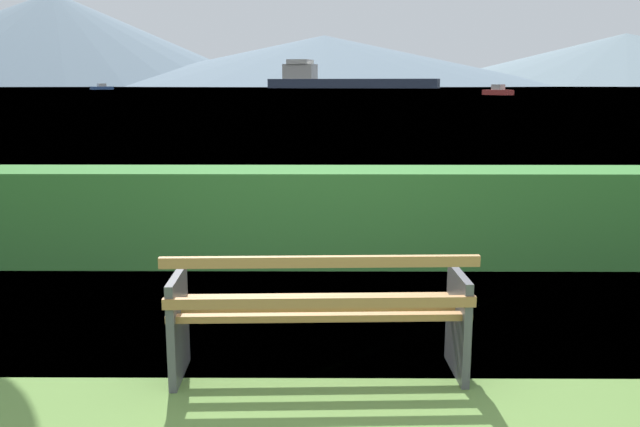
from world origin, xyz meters
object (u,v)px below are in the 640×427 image
Objects in this scene: park_bench at (319,313)px; fishing_boat_near at (498,91)px; cargo_ship_large at (339,80)px; sailboat_mid at (102,87)px.

fishing_boat_near is at bearing 75.20° from park_bench.
park_bench is 113.66m from fishing_boat_near.
park_bench is 282.27m from cargo_ship_large.
cargo_ship_large is 13.54× the size of fishing_boat_near.
fishing_boat_near is 144.34m from sailboat_mid.
park_bench is 225.36m from sailboat_mid.
park_bench is 0.03× the size of cargo_ship_large.
fishing_boat_near is at bearing -46.08° from sailboat_mid.
sailboat_mid reaches higher than fishing_boat_near.
sailboat_mid is (-100.13, 103.96, 0.07)m from fishing_boat_near.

